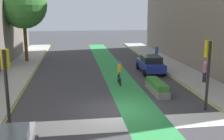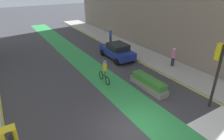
# 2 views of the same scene
# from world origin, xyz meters

# --- Properties ---
(ground_plane) EXTENTS (120.00, 120.00, 0.00)m
(ground_plane) POSITION_xyz_m (0.00, 0.00, 0.00)
(ground_plane) COLOR #38383D
(bike_lane_paint) EXTENTS (2.40, 60.00, 0.01)m
(bike_lane_paint) POSITION_xyz_m (1.39, 0.00, 0.00)
(bike_lane_paint) COLOR #2D8C47
(bike_lane_paint) RESTS_ON ground_plane
(crosswalk_band) EXTENTS (12.00, 1.80, 0.01)m
(crosswalk_band) POSITION_xyz_m (0.00, -2.00, 0.00)
(crosswalk_band) COLOR silver
(crosswalk_band) RESTS_ON ground_plane
(curb_stripe_left) EXTENTS (0.16, 60.00, 0.01)m
(curb_stripe_left) POSITION_xyz_m (-6.00, 0.00, 0.01)
(curb_stripe_left) COLOR yellow
(curb_stripe_left) RESTS_ON ground_plane
(curb_stripe_right) EXTENTS (0.16, 60.00, 0.01)m
(curb_stripe_right) POSITION_xyz_m (6.00, 0.00, 0.01)
(curb_stripe_right) COLOR yellow
(curb_stripe_right) RESTS_ON ground_plane
(traffic_signal_near_right) EXTENTS (0.35, 0.52, 4.04)m
(traffic_signal_near_right) POSITION_xyz_m (5.20, -0.58, 2.84)
(traffic_signal_near_right) COLOR black
(traffic_signal_near_right) RESTS_ON ground_plane
(traffic_signal_near_left) EXTENTS (0.35, 0.52, 3.94)m
(traffic_signal_near_left) POSITION_xyz_m (-5.48, -1.77, 2.77)
(traffic_signal_near_left) COLOR black
(traffic_signal_near_left) RESTS_ON ground_plane
(car_blue_right_far) EXTENTS (2.09, 4.24, 1.57)m
(car_blue_right_far) POSITION_xyz_m (4.69, 9.19, 0.80)
(car_blue_right_far) COLOR navy
(car_blue_right_far) RESTS_ON ground_plane
(cyclist_in_lane) EXTENTS (0.32, 1.73, 1.86)m
(cyclist_in_lane) POSITION_xyz_m (1.15, 5.42, 0.97)
(cyclist_in_lane) COLOR black
(cyclist_in_lane) RESTS_ON ground_plane
(pedestrian_sidewalk_right_a) EXTENTS (0.34, 0.34, 1.67)m
(pedestrian_sidewalk_right_a) POSITION_xyz_m (7.77, 4.76, 1.00)
(pedestrian_sidewalk_right_a) COLOR #262638
(pedestrian_sidewalk_right_a) RESTS_ON sidewalk_right
(pedestrian_sidewalk_right_b) EXTENTS (0.34, 0.34, 1.80)m
(pedestrian_sidewalk_right_b) POSITION_xyz_m (6.61, 13.70, 1.08)
(pedestrian_sidewalk_right_b) COLOR #262638
(pedestrian_sidewalk_right_b) RESTS_ON sidewalk_right
(street_tree_near) EXTENTS (4.98, 4.98, 8.49)m
(street_tree_near) POSITION_xyz_m (-7.42, 15.90, 6.14)
(street_tree_near) COLOR brown
(street_tree_near) RESTS_ON sidewalk_left
(median_planter) EXTENTS (0.84, 3.32, 0.85)m
(median_planter) POSITION_xyz_m (3.39, 3.00, 0.40)
(median_planter) COLOR slate
(median_planter) RESTS_ON ground_plane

